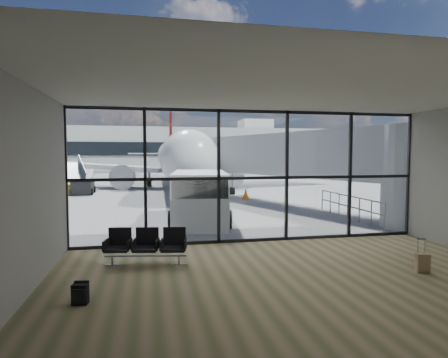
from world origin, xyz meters
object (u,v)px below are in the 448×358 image
object	(u,v)px
backpack	(80,294)
mobile_stairs	(75,186)
suitcase	(423,263)
belt_loader	(84,186)
airliner	(176,158)
seating_row	(146,244)
service_van	(200,197)

from	to	relation	value
backpack	mobile_stairs	distance (m)	23.00
suitcase	belt_loader	world-z (taller)	belt_loader
airliner	mobile_stairs	size ratio (longest dim) A/B	9.34
airliner	belt_loader	distance (m)	10.08
seating_row	backpack	size ratio (longest dim) A/B	4.83
backpack	airliner	world-z (taller)	airliner
service_van	mobile_stairs	bearing A→B (deg)	125.95
seating_row	suitcase	distance (m)	7.21
service_van	backpack	bearing A→B (deg)	-105.47
suitcase	mobile_stairs	distance (m)	25.41
belt_loader	mobile_stairs	distance (m)	0.74
airliner	belt_loader	bearing A→B (deg)	-138.59
seating_row	airliner	size ratio (longest dim) A/B	0.06
seating_row	belt_loader	size ratio (longest dim) A/B	0.56
seating_row	airliner	world-z (taller)	airliner
backpack	airliner	bearing A→B (deg)	92.09
belt_loader	mobile_stairs	world-z (taller)	mobile_stairs
seating_row	suitcase	bearing A→B (deg)	-7.85
suitcase	seating_row	bearing A→B (deg)	176.87
belt_loader	mobile_stairs	size ratio (longest dim) A/B	1.07
mobile_stairs	service_van	bearing A→B (deg)	-84.38
seating_row	backpack	world-z (taller)	seating_row
backpack	belt_loader	distance (m)	22.57
belt_loader	seating_row	bearing A→B (deg)	-78.41
backpack	seating_row	bearing A→B (deg)	73.81
suitcase	service_van	bearing A→B (deg)	134.37
service_van	belt_loader	world-z (taller)	service_van
backpack	airliner	xyz separation A→B (m)	(4.00, 28.65, 2.46)
airliner	suitcase	bearing A→B (deg)	-80.42
suitcase	service_van	world-z (taller)	service_van
backpack	service_van	world-z (taller)	service_van
airliner	service_van	distance (m)	20.23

